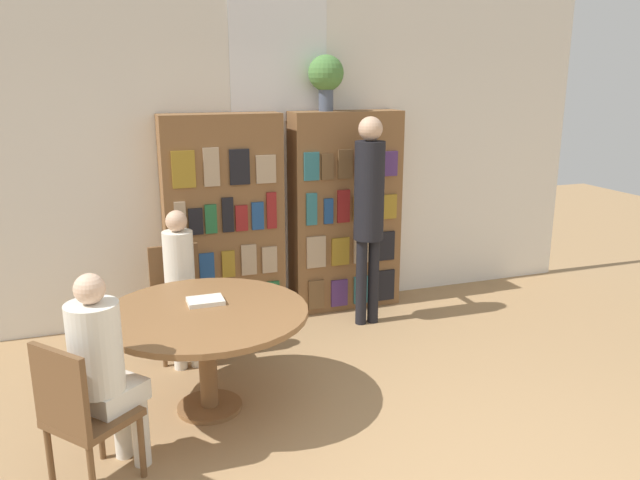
% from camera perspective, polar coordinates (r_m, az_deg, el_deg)
% --- Properties ---
extents(wall_back, '(6.40, 0.07, 3.00)m').
position_cam_1_polar(wall_back, '(5.87, -3.72, 7.93)').
color(wall_back, silver).
rests_on(wall_back, ground_plane).
extents(bookshelf_left, '(1.05, 0.34, 1.89)m').
position_cam_1_polar(bookshelf_left, '(5.65, -8.80, 1.71)').
color(bookshelf_left, brown).
rests_on(bookshelf_left, ground_plane).
extents(bookshelf_right, '(1.05, 0.34, 1.89)m').
position_cam_1_polar(bookshelf_right, '(5.97, 2.31, 2.58)').
color(bookshelf_right, brown).
rests_on(bookshelf_right, ground_plane).
extents(flower_vase, '(0.32, 0.32, 0.50)m').
position_cam_1_polar(flower_vase, '(5.77, 0.55, 14.80)').
color(flower_vase, '#475166').
rests_on(flower_vase, bookshelf_right).
extents(reading_table, '(1.35, 1.35, 0.72)m').
position_cam_1_polar(reading_table, '(4.22, -10.40, -7.61)').
color(reading_table, brown).
rests_on(reading_table, ground_plane).
extents(chair_near_camera, '(0.56, 0.56, 0.88)m').
position_cam_1_polar(chair_near_camera, '(3.65, -21.13, -14.40)').
color(chair_near_camera, brown).
rests_on(chair_near_camera, ground_plane).
extents(chair_left_side, '(0.42, 0.42, 0.88)m').
position_cam_1_polar(chair_left_side, '(5.20, -12.87, -4.92)').
color(chair_left_side, brown).
rests_on(chair_left_side, ground_plane).
extents(seated_reader_left, '(0.25, 0.36, 1.21)m').
position_cam_1_polar(seated_reader_left, '(4.96, -12.60, -3.57)').
color(seated_reader_left, silver).
rests_on(seated_reader_left, ground_plane).
extents(seated_reader_right, '(0.43, 0.42, 1.21)m').
position_cam_1_polar(seated_reader_right, '(3.66, -19.23, -10.57)').
color(seated_reader_right, silver).
rests_on(seated_reader_right, ground_plane).
extents(librarian_standing, '(0.27, 0.54, 1.87)m').
position_cam_1_polar(librarian_standing, '(5.49, 4.50, 3.55)').
color(librarian_standing, black).
rests_on(librarian_standing, ground_plane).
extents(open_book_on_table, '(0.24, 0.18, 0.03)m').
position_cam_1_polar(open_book_on_table, '(4.30, -10.43, -5.51)').
color(open_book_on_table, silver).
rests_on(open_book_on_table, reading_table).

